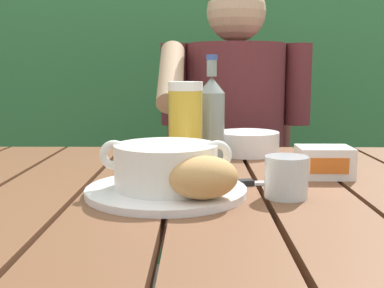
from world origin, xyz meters
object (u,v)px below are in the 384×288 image
(person_eating, at_px, (235,139))
(table_knife, at_px, (251,183))
(serving_plate, at_px, (166,191))
(water_glass_small, at_px, (286,177))
(beer_bottle, at_px, (211,117))
(butter_tub, at_px, (324,162))
(diner_bowl, at_px, (247,143))
(bread_roll, at_px, (204,177))
(soup_bowl, at_px, (166,165))
(beer_glass, at_px, (185,124))
(chair_near_diner, at_px, (230,205))

(person_eating, bearing_deg, table_knife, -91.97)
(serving_plate, height_order, water_glass_small, water_glass_small)
(beer_bottle, distance_m, butter_tub, 0.29)
(butter_tub, relative_size, diner_bowl, 0.65)
(water_glass_small, bearing_deg, bread_roll, -158.24)
(serving_plate, bearing_deg, soup_bowl, -153.43)
(bread_roll, bearing_deg, table_knife, 57.07)
(person_eating, relative_size, table_knife, 7.61)
(serving_plate, relative_size, water_glass_small, 3.81)
(beer_bottle, bearing_deg, beer_glass, -128.02)
(beer_glass, bearing_deg, bread_roll, -83.51)
(chair_near_diner, distance_m, butter_tub, 0.87)
(water_glass_small, bearing_deg, serving_plate, 174.84)
(table_knife, bearing_deg, chair_near_diner, 88.28)
(bread_roll, relative_size, beer_glass, 0.68)
(soup_bowl, bearing_deg, chair_near_diner, 79.28)
(butter_tub, bearing_deg, diner_bowl, 115.33)
(chair_near_diner, distance_m, diner_bowl, 0.63)
(person_eating, height_order, butter_tub, person_eating)
(serving_plate, relative_size, bread_roll, 2.17)
(beer_glass, bearing_deg, beer_bottle, 51.98)
(bread_roll, relative_size, diner_bowl, 0.79)
(beer_glass, distance_m, butter_tub, 0.30)
(beer_glass, bearing_deg, diner_bowl, 46.24)
(chair_near_diner, height_order, bread_roll, chair_near_diner)
(chair_near_diner, relative_size, bread_roll, 7.19)
(bread_roll, distance_m, diner_bowl, 0.48)
(beer_glass, relative_size, beer_bottle, 0.76)
(beer_glass, relative_size, water_glass_small, 2.58)
(beer_glass, bearing_deg, table_knife, -53.87)
(person_eating, relative_size, serving_plate, 4.61)
(soup_bowl, distance_m, diner_bowl, 0.43)
(person_eating, height_order, beer_bottle, person_eating)
(serving_plate, relative_size, diner_bowl, 1.71)
(butter_tub, height_order, diner_bowl, butter_tub)
(soup_bowl, bearing_deg, bread_roll, -49.40)
(beer_bottle, xyz_separation_m, diner_bowl, (0.09, 0.08, -0.07))
(person_eating, distance_m, diner_bowl, 0.35)
(beer_glass, bearing_deg, soup_bowl, -96.48)
(person_eating, height_order, table_knife, person_eating)
(beer_glass, bearing_deg, serving_plate, -96.48)
(serving_plate, relative_size, butter_tub, 2.62)
(bread_roll, height_order, diner_bowl, bread_roll)
(soup_bowl, bearing_deg, water_glass_small, -5.16)
(soup_bowl, height_order, water_glass_small, soup_bowl)
(serving_plate, xyz_separation_m, diner_bowl, (0.18, 0.39, 0.02))
(person_eating, relative_size, water_glass_small, 17.58)
(person_eating, xyz_separation_m, diner_bowl, (0.00, -0.35, 0.04))
(chair_near_diner, xyz_separation_m, table_knife, (-0.03, -0.87, 0.29))
(water_glass_small, relative_size, butter_tub, 0.69)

